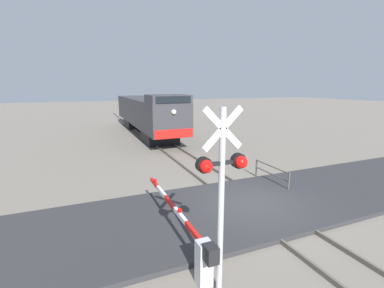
{
  "coord_description": "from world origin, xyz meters",
  "views": [
    {
      "loc": [
        -6.19,
        -8.47,
        4.83
      ],
      "look_at": [
        -1.04,
        3.86,
        1.91
      ],
      "focal_mm": 25.24,
      "sensor_mm": 36.0,
      "label": 1
    }
  ],
  "objects": [
    {
      "name": "ground_plane",
      "position": [
        0.0,
        0.0,
        0.0
      ],
      "size": [
        160.0,
        160.0,
        0.0
      ],
      "primitive_type": "plane",
      "color": "slate"
    },
    {
      "name": "locomotive",
      "position": [
        0.0,
        17.99,
        2.13
      ],
      "size": [
        3.05,
        17.23,
        4.13
      ],
      "color": "black",
      "rests_on": "ground_plane"
    },
    {
      "name": "guard_railing",
      "position": [
        2.36,
        1.77,
        0.62
      ],
      "size": [
        0.08,
        2.55,
        0.95
      ],
      "color": "#4C4742",
      "rests_on": "ground_plane"
    },
    {
      "name": "crossing_gate",
      "position": [
        -3.68,
        -2.55,
        0.79
      ],
      "size": [
        0.36,
        5.6,
        1.28
      ],
      "color": "silver",
      "rests_on": "ground_plane"
    },
    {
      "name": "road_surface",
      "position": [
        0.0,
        0.0,
        0.08
      ],
      "size": [
        36.0,
        5.17,
        0.16
      ],
      "primitive_type": "cube",
      "color": "#2D2D30",
      "rests_on": "ground_plane"
    },
    {
      "name": "rail_track_right",
      "position": [
        0.72,
        0.0,
        0.07
      ],
      "size": [
        0.08,
        80.0,
        0.15
      ],
      "primitive_type": "cube",
      "color": "#59544C",
      "rests_on": "ground_plane"
    },
    {
      "name": "crossing_signal",
      "position": [
        -3.46,
        -3.61,
        2.78
      ],
      "size": [
        1.18,
        0.33,
        4.42
      ],
      "color": "#ADADB2",
      "rests_on": "ground_plane"
    },
    {
      "name": "rail_track_left",
      "position": [
        -0.72,
        0.0,
        0.07
      ],
      "size": [
        0.08,
        80.0,
        0.15
      ],
      "primitive_type": "cube",
      "color": "#59544C",
      "rests_on": "ground_plane"
    }
  ]
}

